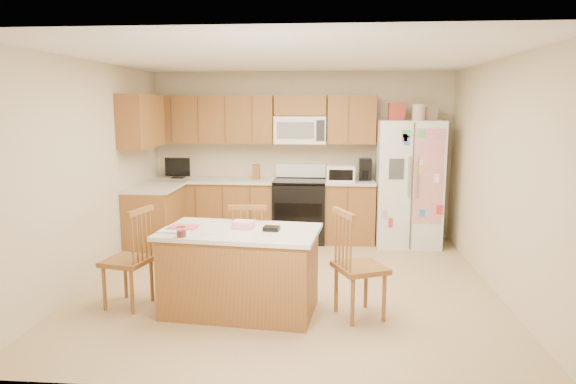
# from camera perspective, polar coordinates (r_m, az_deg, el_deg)

# --- Properties ---
(ground) EXTENTS (4.50, 4.50, 0.00)m
(ground) POSITION_cam_1_polar(r_m,az_deg,el_deg) (5.92, 0.14, -10.16)
(ground) COLOR tan
(ground) RESTS_ON ground
(room_shell) EXTENTS (4.60, 4.60, 2.52)m
(room_shell) POSITION_cam_1_polar(r_m,az_deg,el_deg) (5.60, 0.15, 3.85)
(room_shell) COLOR beige
(room_shell) RESTS_ON ground
(cabinetry) EXTENTS (3.36, 1.56, 2.15)m
(cabinetry) POSITION_cam_1_polar(r_m,az_deg,el_deg) (7.56, -6.21, 1.24)
(cabinetry) COLOR #965A30
(cabinetry) RESTS_ON ground
(stove) EXTENTS (0.76, 0.65, 1.13)m
(stove) POSITION_cam_1_polar(r_m,az_deg,el_deg) (7.66, 1.29, -1.94)
(stove) COLOR black
(stove) RESTS_ON ground
(refrigerator) EXTENTS (0.90, 0.79, 2.04)m
(refrigerator) POSITION_cam_1_polar(r_m,az_deg,el_deg) (7.59, 13.19, 1.13)
(refrigerator) COLOR white
(refrigerator) RESTS_ON ground
(island) EXTENTS (1.58, 1.03, 0.91)m
(island) POSITION_cam_1_polar(r_m,az_deg,el_deg) (5.07, -5.31, -8.64)
(island) COLOR #965A30
(island) RESTS_ON ground
(windsor_chair_left) EXTENTS (0.50, 0.51, 1.01)m
(windsor_chair_left) POSITION_cam_1_polar(r_m,az_deg,el_deg) (5.39, -17.18, -7.24)
(windsor_chair_left) COLOR #965A30
(windsor_chair_left) RESTS_ON ground
(windsor_chair_back) EXTENTS (0.45, 0.43, 0.98)m
(windsor_chair_back) POSITION_cam_1_polar(r_m,az_deg,el_deg) (5.60, -4.33, -6.39)
(windsor_chair_back) COLOR #965A30
(windsor_chair_back) RESTS_ON ground
(windsor_chair_right) EXTENTS (0.57, 0.59, 1.05)m
(windsor_chair_right) POSITION_cam_1_polar(r_m,az_deg,el_deg) (4.93, 7.73, -8.24)
(windsor_chair_right) COLOR #965A30
(windsor_chair_right) RESTS_ON ground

